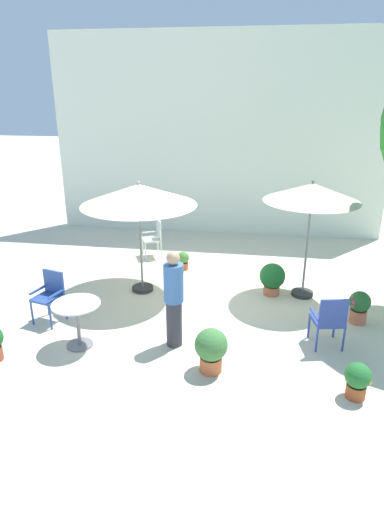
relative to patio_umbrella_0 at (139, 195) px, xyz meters
name	(u,v)px	position (x,y,z in m)	size (l,w,h in m)	color
ground_plane	(194,296)	(1.11, -0.13, -2.04)	(60.00, 60.00, 0.00)	beige
villa_facade	(218,137)	(1.11, 4.38, 0.69)	(9.26, 0.30, 5.47)	silver
patio_umbrella_0	(139,195)	(0.00, 0.00, 0.00)	(2.31, 2.31, 2.32)	#2D2D2D
patio_umbrella_1	(312,194)	(3.32, 0.26, 0.09)	(1.84, 1.84, 2.39)	#2D2D2D
cafe_table_0	(77,316)	(-0.48, -2.25, -1.49)	(0.78, 0.78, 0.78)	silver
patio_chair_0	(50,293)	(-1.30, -1.50, -1.49)	(0.56, 0.55, 0.94)	#2E4D96
patio_chair_1	(155,236)	(-0.19, 2.00, -1.49)	(0.58, 0.61, 0.96)	silver
patio_chair_2	(330,319)	(3.56, -1.68, -1.51)	(0.56, 0.56, 0.94)	#2D4194
potted_plant_0	(358,379)	(3.79, -2.92, -1.75)	(0.36, 0.36, 0.53)	#A64F29
potted_plant_1	(211,348)	(1.75, -2.62, -1.65)	(0.50, 0.50, 0.70)	#C8633B
potted_plant_2	(272,278)	(2.69, 0.21, -1.67)	(0.52, 0.52, 0.67)	#C56A45
potted_plant_3	(359,306)	(4.22, -0.74, -1.70)	(0.38, 0.38, 0.61)	#C26A47
potted_plant_5	(183,260)	(0.66, 1.25, -1.81)	(0.28, 0.28, 0.44)	#B75330
standing_person	(174,298)	(1.06, -1.97, -1.19)	(0.36, 0.36, 1.65)	#33333D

